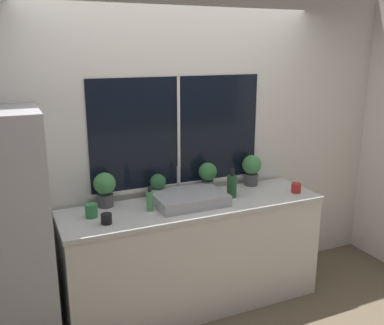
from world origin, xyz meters
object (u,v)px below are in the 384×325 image
potted_plant_far_left (105,187)px  mug_black (106,219)px  potted_plant_center_right (208,175)px  potted_plant_far_right (252,168)px  sink (189,198)px  soap_bottle (150,200)px  bottle_tall (232,186)px  mug_green (91,211)px  potted_plant_center_left (158,186)px  mug_red (296,188)px

potted_plant_far_left → mug_black: size_ratio=3.52×
mug_black → potted_plant_center_right: bearing=19.6°
potted_plant_far_left → potted_plant_center_right: 0.91m
potted_plant_far_right → potted_plant_far_left: bearing=180.0°
sink → potted_plant_far_left: 0.69m
potted_plant_center_right → potted_plant_far_right: potted_plant_far_right is taller
sink → soap_bottle: bearing=-177.2°
potted_plant_far_right → bottle_tall: 0.40m
mug_black → potted_plant_far_right: bearing=13.7°
mug_green → mug_black: bearing=-66.2°
potted_plant_far_right → soap_bottle: 1.09m
sink → mug_black: 0.73m
sink → potted_plant_center_left: size_ratio=2.64×
potted_plant_center_right → potted_plant_far_right: 0.45m
sink → mug_red: (0.97, -0.13, -0.00)m
mug_red → mug_green: mug_green is taller
sink → potted_plant_far_left: potted_plant_far_left is taller
mug_red → mug_green: (-1.76, 0.16, 0.01)m
soap_bottle → mug_black: size_ratio=2.50×
potted_plant_center_left → soap_bottle: bearing=-123.1°
mug_red → mug_green: 1.77m
potted_plant_center_left → bottle_tall: bottle_tall is taller
potted_plant_center_right → bottle_tall: bearing=-60.2°
sink → mug_black: sink is taller
potted_plant_center_right → potted_plant_far_right: size_ratio=0.93×
potted_plant_center_right → soap_bottle: 0.66m
bottle_tall → sink: bearing=179.6°
potted_plant_center_right → mug_red: 0.79m
potted_plant_center_right → bottle_tall: potted_plant_center_right is taller
potted_plant_far_right → soap_bottle: bearing=-167.8°
sink → potted_plant_center_right: size_ratio=2.16×
potted_plant_center_right → potted_plant_far_right: (0.45, 0.00, 0.01)m
potted_plant_far_left → soap_bottle: size_ratio=1.41×
mug_black → mug_green: size_ratio=0.77×
potted_plant_far_left → soap_bottle: 0.38m
soap_bottle → mug_black: 0.40m
potted_plant_center_right → mug_black: 1.06m
bottle_tall → mug_red: bottle_tall is taller
bottle_tall → mug_red: 0.60m
sink → bottle_tall: 0.40m
potted_plant_far_left → potted_plant_center_left: bearing=0.0°
potted_plant_center_left → mug_black: size_ratio=2.71×
potted_plant_center_right → mug_red: size_ratio=3.10×
mug_green → potted_plant_center_left: bearing=17.1°
potted_plant_far_right → bottle_tall: (-0.33, -0.22, -0.06)m
soap_bottle → mug_black: bearing=-161.8°
bottle_tall → mug_green: 1.19m
potted_plant_far_left → potted_plant_center_right: (0.91, 0.00, -0.01)m
potted_plant_center_left → potted_plant_far_right: size_ratio=0.76×
mug_red → mug_green: size_ratio=0.82×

